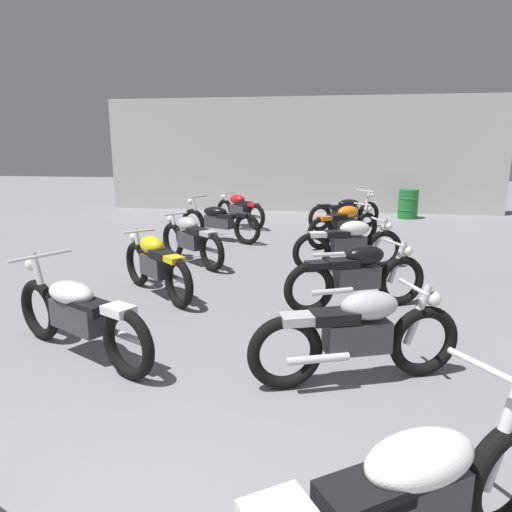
{
  "coord_description": "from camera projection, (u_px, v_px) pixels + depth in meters",
  "views": [
    {
      "loc": [
        1.0,
        -0.98,
        2.06
      ],
      "look_at": [
        0.0,
        5.37,
        0.55
      ],
      "focal_mm": 32.69,
      "sensor_mm": 36.0,
      "label": 1
    }
  ],
  "objects": [
    {
      "name": "motorcycle_left_row_2",
      "position": [
        156.0,
        264.0,
        6.53
      ],
      "size": [
        1.51,
        1.44,
        0.88
      ],
      "color": "black",
      "rests_on": "ground"
    },
    {
      "name": "motorcycle_right_row_3",
      "position": [
        349.0,
        244.0,
        7.91
      ],
      "size": [
        1.89,
        0.79,
        0.88
      ],
      "color": "black",
      "rests_on": "ground"
    },
    {
      "name": "oil_drum",
      "position": [
        408.0,
        204.0,
        13.69
      ],
      "size": [
        0.59,
        0.59,
        0.85
      ],
      "color": "#1E722D",
      "rests_on": "ground"
    },
    {
      "name": "motorcycle_left_row_4",
      "position": [
        219.0,
        221.0,
        10.39
      ],
      "size": [
        2.04,
        1.04,
        0.97
      ],
      "color": "black",
      "rests_on": "ground"
    },
    {
      "name": "motorcycle_left_row_3",
      "position": [
        191.0,
        239.0,
        8.31
      ],
      "size": [
        1.55,
        1.39,
        0.88
      ],
      "color": "black",
      "rests_on": "ground"
    },
    {
      "name": "back_wall",
      "position": [
        299.0,
        155.0,
        14.94
      ],
      "size": [
        12.68,
        0.24,
        3.6
      ],
      "primitive_type": "cube",
      "color": "#BCBAB7",
      "rests_on": "ground"
    },
    {
      "name": "motorcycle_right_row_4",
      "position": [
        344.0,
        224.0,
        9.87
      ],
      "size": [
        1.54,
        1.39,
        0.88
      ],
      "color": "black",
      "rests_on": "ground"
    },
    {
      "name": "motorcycle_left_row_5",
      "position": [
        240.0,
        209.0,
        12.25
      ],
      "size": [
        1.57,
        1.37,
        0.88
      ],
      "color": "black",
      "rests_on": "ground"
    },
    {
      "name": "motorcycle_right_row_5",
      "position": [
        345.0,
        212.0,
        11.87
      ],
      "size": [
        1.85,
        1.32,
        0.97
      ],
      "color": "black",
      "rests_on": "ground"
    },
    {
      "name": "motorcycle_right_row_0",
      "position": [
        403.0,
        501.0,
        2.16
      ],
      "size": [
        1.86,
        1.3,
        0.97
      ],
      "color": "black",
      "rests_on": "ground"
    },
    {
      "name": "motorcycle_left_row_1",
      "position": [
        78.0,
        314.0,
        4.6
      ],
      "size": [
        1.97,
        1.15,
        0.97
      ],
      "color": "black",
      "rests_on": "ground"
    },
    {
      "name": "motorcycle_right_row_1",
      "position": [
        358.0,
        334.0,
        4.09
      ],
      "size": [
        1.89,
        0.79,
        0.88
      ],
      "color": "black",
      "rests_on": "ground"
    },
    {
      "name": "motorcycle_right_row_2",
      "position": [
        358.0,
        275.0,
        5.95
      ],
      "size": [
        1.84,
        0.91,
        0.88
      ],
      "color": "black",
      "rests_on": "ground"
    }
  ]
}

